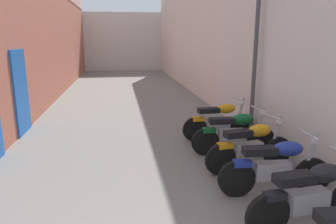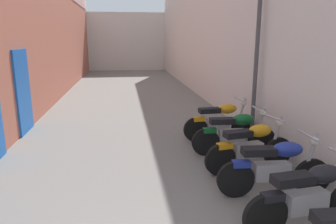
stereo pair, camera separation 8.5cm
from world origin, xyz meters
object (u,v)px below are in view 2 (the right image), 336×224
at_px(motorcycle_third, 276,166).
at_px(motorcycle_fourth, 251,146).
at_px(street_lamp, 254,34).
at_px(motorcycle_second, 310,195).
at_px(motorcycle_fifth, 235,132).
at_px(motorcycle_sixth, 220,120).

xyz_separation_m(motorcycle_third, motorcycle_fourth, (-0.00, 0.98, 0.00)).
xyz_separation_m(motorcycle_third, street_lamp, (0.69, 2.78, 2.06)).
bearing_deg(motorcycle_third, motorcycle_second, -90.00).
distance_m(motorcycle_second, motorcycle_third, 0.94).
xyz_separation_m(motorcycle_fifth, motorcycle_sixth, (-0.00, 1.02, 0.00)).
xyz_separation_m(motorcycle_second, motorcycle_fifth, (0.00, 2.79, 0.00)).
xyz_separation_m(motorcycle_fourth, motorcycle_fifth, (0.00, 0.87, 0.00)).
distance_m(motorcycle_fourth, motorcycle_fifth, 0.87).
bearing_deg(motorcycle_fourth, street_lamp, 68.90).
bearing_deg(motorcycle_sixth, motorcycle_third, -90.00).
distance_m(motorcycle_second, motorcycle_fifth, 2.79).
height_order(motorcycle_second, motorcycle_sixth, same).
bearing_deg(motorcycle_fifth, motorcycle_second, -90.00).
relative_size(motorcycle_fourth, motorcycle_fifth, 0.99).
bearing_deg(motorcycle_third, motorcycle_sixth, 90.00).
relative_size(motorcycle_sixth, street_lamp, 0.43).
bearing_deg(motorcycle_sixth, street_lamp, -8.07).
bearing_deg(street_lamp, motorcycle_fourth, -111.10).
height_order(motorcycle_third, street_lamp, street_lamp).
relative_size(motorcycle_second, street_lamp, 0.43).
bearing_deg(street_lamp, motorcycle_third, -104.05).
relative_size(motorcycle_third, street_lamp, 0.43).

